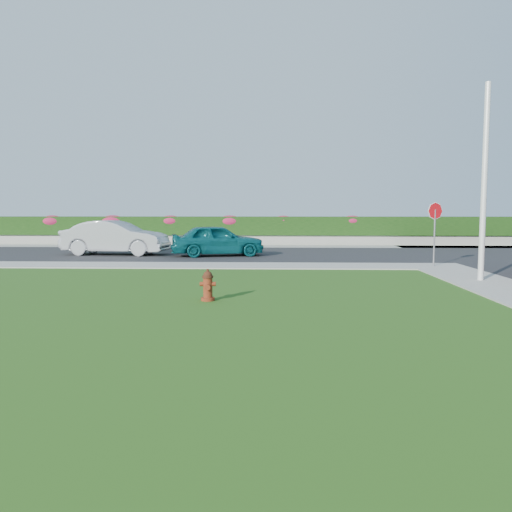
{
  "coord_description": "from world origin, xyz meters",
  "views": [
    {
      "loc": [
        1.11,
        -9.13,
        1.99
      ],
      "look_at": [
        0.64,
        3.1,
        0.9
      ],
      "focal_mm": 35.0,
      "sensor_mm": 36.0,
      "label": 1
    }
  ],
  "objects_px": {
    "sedan_teal": "(218,240)",
    "sedan_silver": "(116,238)",
    "fire_hydrant": "(208,286)",
    "utility_pole": "(484,183)",
    "stop_sign": "(435,219)"
  },
  "relations": [
    {
      "from": "sedan_teal",
      "to": "sedan_silver",
      "type": "bearing_deg",
      "value": 70.93
    },
    {
      "from": "fire_hydrant",
      "to": "sedan_teal",
      "type": "bearing_deg",
      "value": 91.75
    },
    {
      "from": "sedan_teal",
      "to": "sedan_silver",
      "type": "height_order",
      "value": "sedan_silver"
    },
    {
      "from": "fire_hydrant",
      "to": "sedan_teal",
      "type": "height_order",
      "value": "sedan_teal"
    },
    {
      "from": "utility_pole",
      "to": "sedan_silver",
      "type": "bearing_deg",
      "value": 148.77
    },
    {
      "from": "fire_hydrant",
      "to": "stop_sign",
      "type": "xyz_separation_m",
      "value": [
        7.25,
        7.19,
        1.38
      ]
    },
    {
      "from": "sedan_silver",
      "to": "stop_sign",
      "type": "relative_size",
      "value": 2.01
    },
    {
      "from": "sedan_silver",
      "to": "stop_sign",
      "type": "height_order",
      "value": "stop_sign"
    },
    {
      "from": "sedan_teal",
      "to": "sedan_silver",
      "type": "relative_size",
      "value": 0.87
    },
    {
      "from": "sedan_teal",
      "to": "utility_pole",
      "type": "height_order",
      "value": "utility_pole"
    },
    {
      "from": "utility_pole",
      "to": "stop_sign",
      "type": "relative_size",
      "value": 2.39
    },
    {
      "from": "sedan_teal",
      "to": "stop_sign",
      "type": "bearing_deg",
      "value": -128.11
    },
    {
      "from": "sedan_teal",
      "to": "stop_sign",
      "type": "distance_m",
      "value": 9.14
    },
    {
      "from": "stop_sign",
      "to": "fire_hydrant",
      "type": "bearing_deg",
      "value": -135.28
    },
    {
      "from": "utility_pole",
      "to": "fire_hydrant",
      "type": "bearing_deg",
      "value": -155.38
    }
  ]
}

